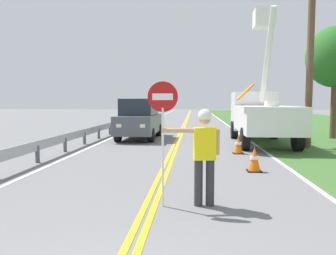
# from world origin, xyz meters

# --- Properties ---
(centerline_yellow_left) EXTENTS (0.11, 110.00, 0.01)m
(centerline_yellow_left) POSITION_xyz_m (-0.09, 20.00, 0.01)
(centerline_yellow_left) COLOR yellow
(centerline_yellow_left) RESTS_ON ground
(centerline_yellow_right) EXTENTS (0.11, 110.00, 0.01)m
(centerline_yellow_right) POSITION_xyz_m (0.09, 20.00, 0.01)
(centerline_yellow_right) COLOR yellow
(centerline_yellow_right) RESTS_ON ground
(edge_line_right) EXTENTS (0.12, 110.00, 0.01)m
(edge_line_right) POSITION_xyz_m (3.60, 20.00, 0.01)
(edge_line_right) COLOR silver
(edge_line_right) RESTS_ON ground
(edge_line_left) EXTENTS (0.12, 110.00, 0.01)m
(edge_line_left) POSITION_xyz_m (-3.60, 20.00, 0.01)
(edge_line_left) COLOR silver
(edge_line_left) RESTS_ON ground
(flagger_worker) EXTENTS (1.08, 0.30, 1.83)m
(flagger_worker) POSITION_xyz_m (1.01, 3.92, 1.05)
(flagger_worker) COLOR #2D2D33
(flagger_worker) RESTS_ON ground
(stop_sign_paddle) EXTENTS (0.56, 0.04, 2.33)m
(stop_sign_paddle) POSITION_xyz_m (0.24, 3.82, 1.71)
(stop_sign_paddle) COLOR silver
(stop_sign_paddle) RESTS_ON ground
(utility_bucket_truck) EXTENTS (2.77, 6.85, 6.10)m
(utility_bucket_truck) POSITION_xyz_m (3.95, 13.73, 1.43)
(utility_bucket_truck) COLOR white
(utility_bucket_truck) RESTS_ON ground
(oncoming_suv_nearest) EXTENTS (1.98, 4.64, 2.10)m
(oncoming_suv_nearest) POSITION_xyz_m (-2.04, 14.96, 1.06)
(oncoming_suv_nearest) COLOR #4C5156
(oncoming_suv_nearest) RESTS_ON ground
(utility_pole_near) EXTENTS (1.80, 0.28, 8.57)m
(utility_pole_near) POSITION_xyz_m (5.59, 12.04, 4.47)
(utility_pole_near) COLOR brown
(utility_pole_near) RESTS_ON ground
(traffic_cone_lead) EXTENTS (0.40, 0.40, 0.70)m
(traffic_cone_lead) POSITION_xyz_m (2.51, 7.11, 0.34)
(traffic_cone_lead) COLOR orange
(traffic_cone_lead) RESTS_ON ground
(traffic_cone_mid) EXTENTS (0.40, 0.40, 0.70)m
(traffic_cone_mid) POSITION_xyz_m (2.49, 10.30, 0.34)
(traffic_cone_mid) COLOR orange
(traffic_cone_mid) RESTS_ON ground
(guardrail_left_shoulder) EXTENTS (0.10, 32.00, 0.71)m
(guardrail_left_shoulder) POSITION_xyz_m (-4.20, 15.93, 0.52)
(guardrail_left_shoulder) COLOR #9EA0A3
(guardrail_left_shoulder) RESTS_ON ground
(roadside_tree_verge) EXTENTS (3.00, 3.00, 5.90)m
(roadside_tree_verge) POSITION_xyz_m (8.20, 15.94, 4.27)
(roadside_tree_verge) COLOR brown
(roadside_tree_verge) RESTS_ON ground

